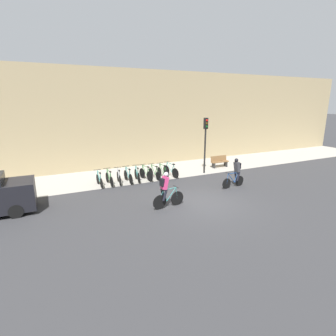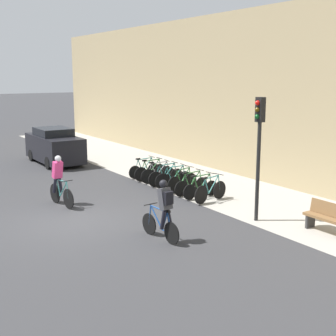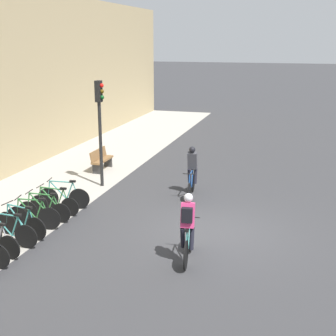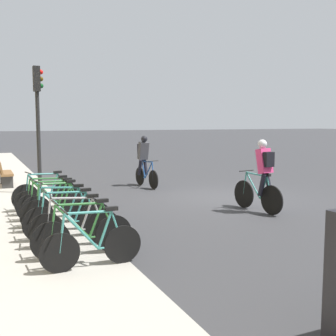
{
  "view_description": "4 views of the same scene",
  "coord_description": "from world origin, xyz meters",
  "px_view_note": "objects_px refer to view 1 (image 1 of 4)",
  "views": [
    {
      "loc": [
        -7.03,
        -10.42,
        5.01
      ],
      "look_at": [
        -1.32,
        1.63,
        1.61
      ],
      "focal_mm": 28.0,
      "sensor_mm": 36.0,
      "label": 1
    },
    {
      "loc": [
        13.58,
        -5.3,
        4.61
      ],
      "look_at": [
        0.47,
        3.28,
        1.45
      ],
      "focal_mm": 50.0,
      "sensor_mm": 36.0,
      "label": 2
    },
    {
      "loc": [
        -12.3,
        -2.19,
        5.34
      ],
      "look_at": [
        0.72,
        1.63,
        1.59
      ],
      "focal_mm": 50.0,
      "sensor_mm": 36.0,
      "label": 3
    },
    {
      "loc": [
        -10.44,
        6.61,
        2.22
      ],
      "look_at": [
        -0.54,
        2.16,
        1.03
      ],
      "focal_mm": 45.0,
      "sensor_mm": 36.0,
      "label": 4
    }
  ],
  "objects_px": {
    "parked_bike_6": "(154,173)",
    "parked_bike_8": "(171,171)",
    "cyclist_grey": "(236,172)",
    "parked_bike_1": "(109,179)",
    "parked_bike_4": "(137,175)",
    "parked_bike_0": "(99,180)",
    "parked_bike_7": "(163,172)",
    "parked_bike_5": "(146,174)",
    "parked_bike_2": "(119,177)",
    "traffic_light_pole": "(205,136)",
    "parked_bike_3": "(128,176)",
    "cyclist_pink": "(166,189)",
    "bench": "(219,161)"
  },
  "relations": [
    {
      "from": "cyclist_pink",
      "to": "parked_bike_6",
      "type": "height_order",
      "value": "cyclist_pink"
    },
    {
      "from": "cyclist_pink",
      "to": "parked_bike_4",
      "type": "height_order",
      "value": "cyclist_pink"
    },
    {
      "from": "parked_bike_3",
      "to": "traffic_light_pole",
      "type": "bearing_deg",
      "value": -2.03
    },
    {
      "from": "parked_bike_1",
      "to": "parked_bike_5",
      "type": "bearing_deg",
      "value": 0.04
    },
    {
      "from": "cyclist_grey",
      "to": "parked_bike_4",
      "type": "distance_m",
      "value": 6.18
    },
    {
      "from": "parked_bike_6",
      "to": "parked_bike_0",
      "type": "bearing_deg",
      "value": 179.99
    },
    {
      "from": "parked_bike_1",
      "to": "cyclist_pink",
      "type": "bearing_deg",
      "value": -71.34
    },
    {
      "from": "parked_bike_0",
      "to": "parked_bike_8",
      "type": "xyz_separation_m",
      "value": [
        4.82,
        0.0,
        0.03
      ]
    },
    {
      "from": "parked_bike_6",
      "to": "parked_bike_3",
      "type": "bearing_deg",
      "value": 179.98
    },
    {
      "from": "parked_bike_1",
      "to": "parked_bike_7",
      "type": "xyz_separation_m",
      "value": [
        3.61,
        -0.0,
        -0.01
      ]
    },
    {
      "from": "cyclist_pink",
      "to": "cyclist_grey",
      "type": "height_order",
      "value": "cyclist_pink"
    },
    {
      "from": "parked_bike_6",
      "to": "parked_bike_7",
      "type": "relative_size",
      "value": 1.01
    },
    {
      "from": "parked_bike_8",
      "to": "parked_bike_2",
      "type": "bearing_deg",
      "value": -180.0
    },
    {
      "from": "cyclist_pink",
      "to": "parked_bike_7",
      "type": "height_order",
      "value": "cyclist_pink"
    },
    {
      "from": "parked_bike_1",
      "to": "bench",
      "type": "height_order",
      "value": "parked_bike_1"
    },
    {
      "from": "parked_bike_5",
      "to": "parked_bike_8",
      "type": "xyz_separation_m",
      "value": [
        1.81,
        -0.0,
        0.0
      ]
    },
    {
      "from": "parked_bike_6",
      "to": "parked_bike_5",
      "type": "bearing_deg",
      "value": 179.78
    },
    {
      "from": "parked_bike_1",
      "to": "parked_bike_5",
      "type": "xyz_separation_m",
      "value": [
        2.41,
        0.0,
        0.01
      ]
    },
    {
      "from": "parked_bike_8",
      "to": "cyclist_grey",
      "type": "bearing_deg",
      "value": -55.31
    },
    {
      "from": "parked_bike_6",
      "to": "bench",
      "type": "height_order",
      "value": "parked_bike_6"
    },
    {
      "from": "cyclist_pink",
      "to": "parked_bike_1",
      "type": "relative_size",
      "value": 1.06
    },
    {
      "from": "cyclist_pink",
      "to": "parked_bike_6",
      "type": "distance_m",
      "value": 5.03
    },
    {
      "from": "cyclist_pink",
      "to": "parked_bike_2",
      "type": "xyz_separation_m",
      "value": [
        -1.02,
        4.8,
        -0.56
      ]
    },
    {
      "from": "parked_bike_1",
      "to": "parked_bike_4",
      "type": "height_order",
      "value": "parked_bike_4"
    },
    {
      "from": "parked_bike_8",
      "to": "bench",
      "type": "relative_size",
      "value": 1.17
    },
    {
      "from": "parked_bike_3",
      "to": "parked_bike_6",
      "type": "relative_size",
      "value": 1.03
    },
    {
      "from": "cyclist_grey",
      "to": "parked_bike_7",
      "type": "xyz_separation_m",
      "value": [
        -3.14,
        3.67,
        -0.57
      ]
    },
    {
      "from": "traffic_light_pole",
      "to": "parked_bike_1",
      "type": "bearing_deg",
      "value": 178.33
    },
    {
      "from": "cyclist_grey",
      "to": "parked_bike_8",
      "type": "distance_m",
      "value": 4.49
    },
    {
      "from": "cyclist_grey",
      "to": "parked_bike_3",
      "type": "distance_m",
      "value": 6.67
    },
    {
      "from": "parked_bike_2",
      "to": "traffic_light_pole",
      "type": "distance_m",
      "value": 6.62
    },
    {
      "from": "parked_bike_0",
      "to": "parked_bike_1",
      "type": "xyz_separation_m",
      "value": [
        0.6,
        -0.0,
        0.01
      ]
    },
    {
      "from": "parked_bike_8",
      "to": "traffic_light_pole",
      "type": "bearing_deg",
      "value": -4.41
    },
    {
      "from": "cyclist_grey",
      "to": "parked_bike_1",
      "type": "height_order",
      "value": "cyclist_grey"
    },
    {
      "from": "parked_bike_4",
      "to": "parked_bike_7",
      "type": "xyz_separation_m",
      "value": [
        1.81,
        -0.0,
        -0.02
      ]
    },
    {
      "from": "parked_bike_3",
      "to": "parked_bike_7",
      "type": "xyz_separation_m",
      "value": [
        2.41,
        -0.0,
        -0.02
      ]
    },
    {
      "from": "parked_bike_0",
      "to": "parked_bike_2",
      "type": "height_order",
      "value": "parked_bike_2"
    },
    {
      "from": "parked_bike_7",
      "to": "parked_bike_8",
      "type": "xyz_separation_m",
      "value": [
        0.6,
        0.0,
        0.03
      ]
    },
    {
      "from": "parked_bike_3",
      "to": "bench",
      "type": "xyz_separation_m",
      "value": [
        7.61,
        0.74,
        0.06
      ]
    },
    {
      "from": "parked_bike_3",
      "to": "bench",
      "type": "distance_m",
      "value": 7.64
    },
    {
      "from": "parked_bike_6",
      "to": "traffic_light_pole",
      "type": "xyz_separation_m",
      "value": [
        3.79,
        -0.2,
        2.31
      ]
    },
    {
      "from": "parked_bike_6",
      "to": "parked_bike_2",
      "type": "bearing_deg",
      "value": 179.97
    },
    {
      "from": "parked_bike_1",
      "to": "parked_bike_7",
      "type": "height_order",
      "value": "parked_bike_1"
    },
    {
      "from": "parked_bike_4",
      "to": "bench",
      "type": "xyz_separation_m",
      "value": [
        7.01,
        0.74,
        0.06
      ]
    },
    {
      "from": "cyclist_pink",
      "to": "parked_bike_0",
      "type": "distance_m",
      "value": 5.32
    },
    {
      "from": "parked_bike_5",
      "to": "bench",
      "type": "bearing_deg",
      "value": 6.58
    },
    {
      "from": "parked_bike_1",
      "to": "parked_bike_8",
      "type": "bearing_deg",
      "value": 0.01
    },
    {
      "from": "cyclist_pink",
      "to": "bench",
      "type": "relative_size",
      "value": 1.25
    },
    {
      "from": "parked_bike_6",
      "to": "parked_bike_8",
      "type": "distance_m",
      "value": 1.2
    },
    {
      "from": "cyclist_grey",
      "to": "parked_bike_0",
      "type": "relative_size",
      "value": 1.11
    }
  ]
}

